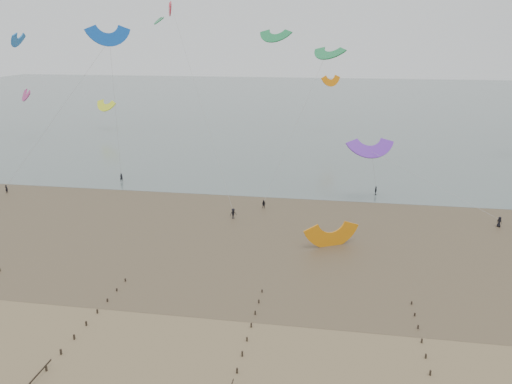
% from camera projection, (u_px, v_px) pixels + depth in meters
% --- Properties ---
extents(ground, '(500.00, 500.00, 0.00)m').
position_uv_depth(ground, '(206.00, 346.00, 51.39)').
color(ground, brown).
rests_on(ground, ground).
extents(sea_and_shore, '(500.00, 665.00, 0.03)m').
position_uv_depth(sea_and_shore, '(235.00, 225.00, 84.41)').
color(sea_and_shore, '#475654').
rests_on(sea_and_shore, ground).
extents(kitesurfer_lead, '(0.63, 0.43, 1.69)m').
position_uv_depth(kitesurfer_lead, '(6.00, 189.00, 101.23)').
color(kitesurfer_lead, black).
rests_on(kitesurfer_lead, ground).
extents(kitesurfers, '(111.33, 21.21, 1.88)m').
position_uv_depth(kitesurfers, '(412.00, 205.00, 91.33)').
color(kitesurfers, black).
rests_on(kitesurfers, ground).
extents(grounded_kite, '(9.30, 8.61, 4.10)m').
position_uv_depth(grounded_kite, '(331.00, 246.00, 75.82)').
color(grounded_kite, orange).
rests_on(grounded_kite, ground).
extents(kites_airborne, '(240.23, 104.14, 38.63)m').
position_uv_depth(kites_airborne, '(285.00, 66.00, 128.59)').
color(kites_airborne, teal).
rests_on(kites_airborne, ground).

